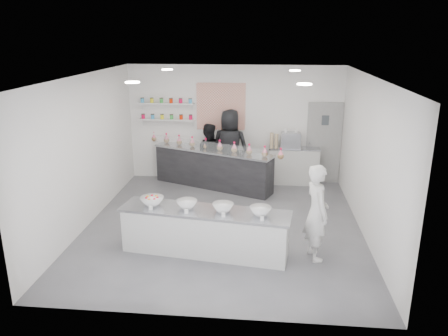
# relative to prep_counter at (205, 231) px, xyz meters

# --- Properties ---
(floor) EXTENTS (6.00, 6.00, 0.00)m
(floor) POSITION_rel_prep_counter_xyz_m (0.20, 1.15, -0.41)
(floor) COLOR #515156
(floor) RESTS_ON ground
(ceiling) EXTENTS (6.00, 6.00, 0.00)m
(ceiling) POSITION_rel_prep_counter_xyz_m (0.20, 1.15, 2.59)
(ceiling) COLOR white
(ceiling) RESTS_ON floor
(back_wall) EXTENTS (5.50, 0.00, 5.50)m
(back_wall) POSITION_rel_prep_counter_xyz_m (0.20, 4.15, 1.09)
(back_wall) COLOR white
(back_wall) RESTS_ON floor
(left_wall) EXTENTS (0.00, 6.00, 6.00)m
(left_wall) POSITION_rel_prep_counter_xyz_m (-2.55, 1.15, 1.09)
(left_wall) COLOR white
(left_wall) RESTS_ON floor
(right_wall) EXTENTS (0.00, 6.00, 6.00)m
(right_wall) POSITION_rel_prep_counter_xyz_m (2.95, 1.15, 1.09)
(right_wall) COLOR white
(right_wall) RESTS_ON floor
(back_door) EXTENTS (0.88, 0.04, 2.10)m
(back_door) POSITION_rel_prep_counter_xyz_m (2.50, 4.12, 0.64)
(back_door) COLOR gray
(back_door) RESTS_ON floor
(pattern_panel) EXTENTS (1.25, 0.03, 1.20)m
(pattern_panel) POSITION_rel_prep_counter_xyz_m (-0.15, 4.12, 1.54)
(pattern_panel) COLOR #C0452A
(pattern_panel) RESTS_ON back_wall
(jar_shelf_lower) EXTENTS (1.45, 0.22, 0.04)m
(jar_shelf_lower) POSITION_rel_prep_counter_xyz_m (-1.55, 4.05, 1.19)
(jar_shelf_lower) COLOR silver
(jar_shelf_lower) RESTS_ON back_wall
(jar_shelf_upper) EXTENTS (1.45, 0.22, 0.04)m
(jar_shelf_upper) POSITION_rel_prep_counter_xyz_m (-1.55, 4.05, 1.61)
(jar_shelf_upper) COLOR silver
(jar_shelf_upper) RESTS_ON back_wall
(preserve_jars) EXTENTS (1.45, 0.10, 0.56)m
(preserve_jars) POSITION_rel_prep_counter_xyz_m (-1.55, 4.03, 1.47)
(preserve_jars) COLOR #E10943
(preserve_jars) RESTS_ON jar_shelf_lower
(downlight_0) EXTENTS (0.24, 0.24, 0.02)m
(downlight_0) POSITION_rel_prep_counter_xyz_m (-1.20, 0.15, 2.57)
(downlight_0) COLOR white
(downlight_0) RESTS_ON ceiling
(downlight_1) EXTENTS (0.24, 0.24, 0.02)m
(downlight_1) POSITION_rel_prep_counter_xyz_m (1.60, 0.15, 2.57)
(downlight_1) COLOR white
(downlight_1) RESTS_ON ceiling
(downlight_2) EXTENTS (0.24, 0.24, 0.02)m
(downlight_2) POSITION_rel_prep_counter_xyz_m (-1.20, 2.75, 2.57)
(downlight_2) COLOR white
(downlight_2) RESTS_ON ceiling
(downlight_3) EXTENTS (0.24, 0.24, 0.02)m
(downlight_3) POSITION_rel_prep_counter_xyz_m (1.60, 2.75, 2.57)
(downlight_3) COLOR white
(downlight_3) RESTS_ON ceiling
(prep_counter) EXTENTS (3.06, 1.09, 0.82)m
(prep_counter) POSITION_rel_prep_counter_xyz_m (0.00, 0.00, 0.00)
(prep_counter) COLOR silver
(prep_counter) RESTS_ON floor
(back_bar) EXTENTS (3.13, 1.76, 0.98)m
(back_bar) POSITION_rel_prep_counter_xyz_m (-0.28, 3.47, 0.08)
(back_bar) COLOR black
(back_bar) RESTS_ON floor
(sneeze_guard) EXTENTS (2.87, 1.22, 0.27)m
(sneeze_guard) POSITION_rel_prep_counter_xyz_m (-0.39, 3.21, 0.70)
(sneeze_guard) COLOR white
(sneeze_guard) RESTS_ON back_bar
(espresso_ledge) EXTENTS (1.29, 0.41, 0.96)m
(espresso_ledge) POSITION_rel_prep_counter_xyz_m (1.75, 3.93, 0.07)
(espresso_ledge) COLOR silver
(espresso_ledge) RESTS_ON floor
(espresso_machine) EXTENTS (0.49, 0.34, 0.38)m
(espresso_machine) POSITION_rel_prep_counter_xyz_m (1.65, 3.93, 0.74)
(espresso_machine) COLOR #93969E
(espresso_machine) RESTS_ON espresso_ledge
(cup_stacks) EXTENTS (0.24, 0.24, 0.36)m
(cup_stacks) POSITION_rel_prep_counter_xyz_m (1.23, 3.93, 0.73)
(cup_stacks) COLOR tan
(cup_stacks) RESTS_ON espresso_ledge
(prep_bowls) EXTENTS (2.36, 0.78, 0.15)m
(prep_bowls) POSITION_rel_prep_counter_xyz_m (0.00, 0.00, 0.48)
(prep_bowls) COLOR white
(prep_bowls) RESTS_ON prep_counter
(label_cards) EXTENTS (2.01, 0.04, 0.07)m
(label_cards) POSITION_rel_prep_counter_xyz_m (0.07, -0.50, 0.44)
(label_cards) COLOR white
(label_cards) RESTS_ON prep_counter
(cookie_bags) EXTENTS (3.51, 1.60, 0.27)m
(cookie_bags) POSITION_rel_prep_counter_xyz_m (-0.28, 3.47, 0.70)
(cookie_bags) COLOR pink
(cookie_bags) RESTS_ON back_bar
(woman_prep) EXTENTS (0.56, 0.71, 1.69)m
(woman_prep) POSITION_rel_prep_counter_xyz_m (1.91, 0.01, 0.44)
(woman_prep) COLOR silver
(woman_prep) RESTS_ON floor
(staff_left) EXTENTS (0.79, 0.63, 1.58)m
(staff_left) POSITION_rel_prep_counter_xyz_m (-0.44, 3.73, 0.38)
(staff_left) COLOR black
(staff_left) RESTS_ON floor
(staff_right) EXTENTS (1.02, 0.73, 1.96)m
(staff_right) POSITION_rel_prep_counter_xyz_m (0.12, 3.72, 0.57)
(staff_right) COLOR black
(staff_right) RESTS_ON floor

